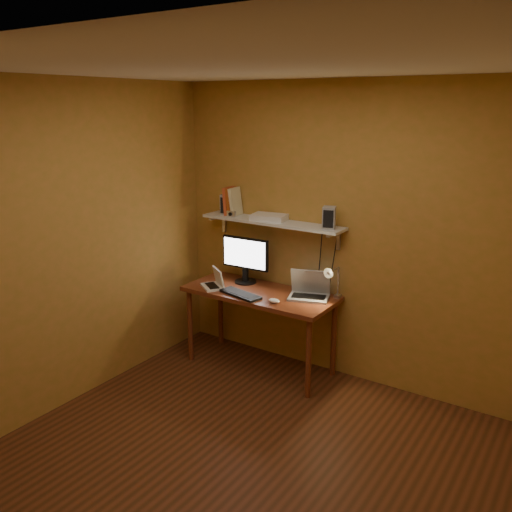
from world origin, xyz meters
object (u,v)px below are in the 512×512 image
Objects in this scene: desk at (260,300)px; keyboard at (240,294)px; netbook at (215,282)px; shelf_camera at (231,214)px; desk_lamp at (333,279)px; speaker_left at (228,205)px; router at (269,217)px; speaker_right at (329,218)px; laptop at (310,290)px; mouse at (274,301)px; monitor at (245,257)px; wall_shelf at (272,222)px.

desk is 3.36× the size of keyboard.
shelf_camera is (0.01, 0.26, 0.60)m from netbook.
speaker_left reaches higher than desk_lamp.
router reaches higher than desk.
shelf_camera is (-0.41, 0.13, 0.74)m from desk.
netbook is 0.66m from shelf_camera.
desk is 15.03× the size of shelf_camera.
keyboard is 1.04m from speaker_right.
laptop is 0.26m from desk_lamp.
router is at bearing 158.68° from speaker_right.
netbook is 2.75× the size of mouse.
speaker_right reaches higher than router.
mouse is 0.28× the size of desk_lamp.
shelf_camera is (0.09, -0.06, -0.07)m from speaker_left.
keyboard is (-0.53, -0.30, -0.06)m from laptop.
mouse is at bearing -34.53° from monitor.
wall_shelf reaches higher than laptop.
desk is at bearing 52.62° from netbook.
wall_shelf is at bearing 7.89° from monitor.
laptop is 0.89m from netbook.
wall_shelf is 0.71m from laptop.
router is (0.38, 0.34, 0.60)m from netbook.
router is at bearing 94.65° from keyboard.
keyboard is 0.75m from router.
netbook is at bearing -138.32° from router.
monitor reaches higher than desk.
speaker_left is 1.02× the size of speaker_right.
wall_shelf is 0.41m from shelf_camera.
speaker_right is at bearing 16.86° from desk.
netbook is 0.77× the size of desk_lamp.
desk_lamp reaches higher than desk.
laptop is at bearing -5.22° from monitor.
keyboard is at bearing -169.68° from laptop.
wall_shelf is 7.38× the size of speaker_right.
laptop is 1.15m from speaker_left.
desk_lamp is at bearing -0.20° from shelf_camera.
desk_lamp is 1.20× the size of router.
laptop is 2.14× the size of speaker_right.
mouse is at bearing -142.74° from desk_lamp.
desk is 4.84× the size of netbook.
mouse is at bearing -24.68° from shelf_camera.
shelf_camera is 0.38m from router.
speaker_right is 0.99m from shelf_camera.
speaker_right is (0.84, 0.03, 0.47)m from monitor.
desk is at bearing -23.53° from speaker_left.
laptop reaches higher than mouse.
router is (0.46, 0.02, -0.07)m from speaker_left.
shelf_camera is at bearing -37.59° from speaker_left.
speaker_left reaches higher than laptop.
monitor is 0.44m from keyboard.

